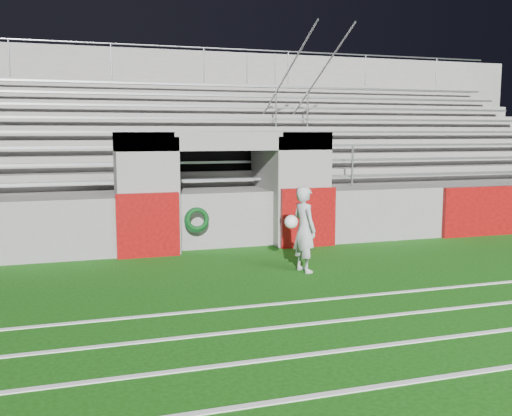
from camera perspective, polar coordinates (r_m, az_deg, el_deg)
name	(u,v)px	position (r m, az deg, el deg)	size (l,w,h in m)	color
ground	(276,286)	(9.79, 2.06, -7.76)	(90.00, 90.00, 0.00)	#11480C
stadium_structure	(188,170)	(17.20, -6.82, 3.83)	(26.00, 8.48, 5.42)	slate
goalkeeper_with_ball	(304,229)	(10.63, 4.82, -2.10)	(0.73, 0.68, 1.61)	#9FA3A9
hose_coil	(197,220)	(12.21, -5.93, -1.16)	(0.55, 0.15, 0.55)	#0C3F1B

